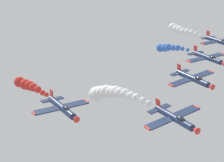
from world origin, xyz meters
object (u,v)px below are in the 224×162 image
object	(u,v)px
airplane_right_inner	(62,108)
airplane_left_outer	(208,58)
airplane_lead	(175,118)
airplane_trailing	(219,41)
airplane_left_inner	(193,79)

from	to	relation	value
airplane_right_inner	airplane_left_outer	size ratio (longest dim) A/B	1.00
airplane_lead	airplane_right_inner	xyz separation A→B (m)	(13.05, -12.53, -0.19)
airplane_left_outer	airplane_trailing	world-z (taller)	airplane_trailing
airplane_left_outer	airplane_trailing	bearing A→B (deg)	-139.91
airplane_right_inner	airplane_trailing	xyz separation A→B (m)	(-50.57, -21.04, 0.48)
airplane_right_inner	airplane_trailing	size ratio (longest dim) A/B	1.00
airplane_left_inner	airplane_trailing	size ratio (longest dim) A/B	1.00
airplane_lead	airplane_left_outer	xyz separation A→B (m)	(-25.94, -23.83, 0.09)
airplane_left_outer	airplane_trailing	size ratio (longest dim) A/B	1.00
airplane_left_inner	airplane_left_outer	bearing A→B (deg)	-138.51
airplane_left_inner	airplane_lead	bearing A→B (deg)	43.55
airplane_lead	airplane_left_outer	distance (m)	35.23
airplane_left_inner	airplane_right_inner	distance (m)	26.41
airplane_trailing	airplane_lead	bearing A→B (deg)	41.82
airplane_left_outer	airplane_right_inner	bearing A→B (deg)	16.17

